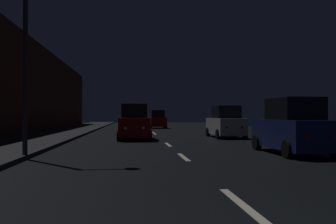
% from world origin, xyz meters
% --- Properties ---
extents(ground, '(27.16, 84.00, 0.02)m').
position_xyz_m(ground, '(0.00, 24.50, -0.01)').
color(ground, black).
extents(sidewalk_left, '(4.40, 84.00, 0.15)m').
position_xyz_m(sidewalk_left, '(-7.38, 24.50, 0.07)').
color(sidewalk_left, '#28282B').
rests_on(sidewalk_left, ground).
extents(building_facade_left, '(0.80, 63.00, 7.57)m').
position_xyz_m(building_facade_left, '(-9.98, 21.00, 3.79)').
color(building_facade_left, '#472319').
rests_on(building_facade_left, ground).
extents(lane_centerline, '(0.16, 25.35, 0.01)m').
position_xyz_m(lane_centerline, '(0.00, 15.41, 0.01)').
color(lane_centerline, beige).
rests_on(lane_centerline, ground).
extents(streetlamp_overhead, '(1.70, 0.44, 6.84)m').
position_xyz_m(streetlamp_overhead, '(-4.81, 9.30, 4.57)').
color(streetlamp_overhead, '#2D2D30').
rests_on(streetlamp_overhead, ground).
extents(car_approaching_headlights, '(1.95, 4.22, 2.13)m').
position_xyz_m(car_approaching_headlights, '(-1.64, 18.37, 0.97)').
color(car_approaching_headlights, maroon).
rests_on(car_approaching_headlights, ground).
extents(car_parked_right_near, '(1.93, 4.17, 2.10)m').
position_xyz_m(car_parked_right_near, '(4.28, 9.98, 0.96)').
color(car_parked_right_near, '#141E51').
rests_on(car_parked_right_near, ground).
extents(car_distant_taillights, '(1.87, 4.04, 2.04)m').
position_xyz_m(car_distant_taillights, '(1.11, 36.22, 0.93)').
color(car_distant_taillights, maroon).
rests_on(car_distant_taillights, ground).
extents(car_parked_right_far, '(1.89, 4.09, 2.06)m').
position_xyz_m(car_parked_right_far, '(4.28, 19.35, 0.94)').
color(car_parked_right_far, silver).
rests_on(car_parked_right_far, ground).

